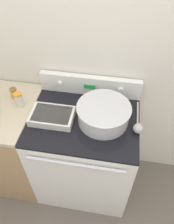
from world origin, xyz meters
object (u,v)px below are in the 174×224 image
Objects in this scene: casserole_dish at (52,116)px; spice_jar_orange_cap at (19,100)px; mixing_bowl at (104,113)px; spice_jar_brown_cap at (14,93)px; ladle at (138,127)px.

spice_jar_orange_cap is (-0.27, 0.08, 0.04)m from casserole_dish.
spice_jar_orange_cap is at bearing 176.68° from mixing_bowl.
mixing_bowl is at bearing -9.17° from spice_jar_brown_cap.
spice_jar_brown_cap is at bearing 170.83° from mixing_bowl.
casserole_dish is at bearing -24.78° from spice_jar_brown_cap.
mixing_bowl reaches higher than spice_jar_orange_cap.
spice_jar_brown_cap is at bearing 170.48° from ladle.
spice_jar_brown_cap reaches higher than ladle.
ladle reaches higher than casserole_dish.
spice_jar_orange_cap is at bearing 163.03° from casserole_dish.
ladle is 0.89m from spice_jar_orange_cap.
ladle is 3.62× the size of spice_jar_brown_cap.
ladle is at bearing -5.34° from spice_jar_orange_cap.
spice_jar_orange_cap reaches higher than ladle.
spice_jar_orange_cap is (-0.88, 0.08, 0.04)m from ladle.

